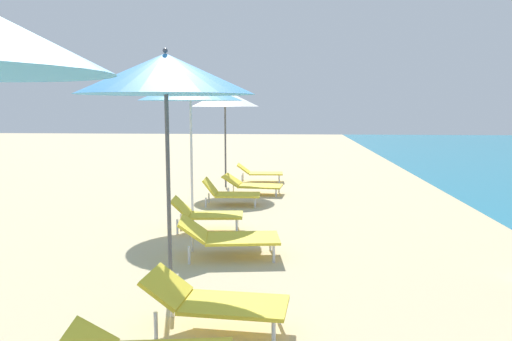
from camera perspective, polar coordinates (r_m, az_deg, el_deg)
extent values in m
cylinder|color=#4C4C51|center=(5.99, -10.21, -2.54)|extent=(0.05, 0.05, 2.35)
cone|color=#338CD8|center=(5.92, -10.53, 11.07)|extent=(2.11, 2.11, 0.48)
sphere|color=#4C4C51|center=(5.94, -10.60, 13.65)|extent=(0.06, 0.06, 0.06)
cube|color=yellow|center=(7.24, -1.59, -7.94)|extent=(1.15, 0.83, 0.04)
cube|color=yellow|center=(7.22, -7.39, -6.77)|extent=(0.48, 0.74, 0.30)
cylinder|color=silver|center=(7.59, 1.69, -8.38)|extent=(0.04, 0.04, 0.26)
cylinder|color=silver|center=(7.02, 2.10, -9.72)|extent=(0.04, 0.04, 0.26)
cylinder|color=silver|center=(7.59, -7.46, -8.45)|extent=(0.04, 0.04, 0.26)
cylinder|color=silver|center=(7.02, -7.83, -9.79)|extent=(0.04, 0.04, 0.26)
cube|color=yellow|center=(4.95, -2.51, -15.44)|extent=(1.07, 0.67, 0.04)
cube|color=yellow|center=(5.07, -10.43, -13.19)|extent=(0.43, 0.62, 0.29)
cylinder|color=silver|center=(5.17, 2.75, -16.20)|extent=(0.04, 0.04, 0.26)
cylinder|color=silver|center=(4.73, 2.07, -18.57)|extent=(0.04, 0.04, 0.26)
cylinder|color=silver|center=(5.40, -9.77, -15.24)|extent=(0.04, 0.04, 0.26)
cylinder|color=silver|center=(4.98, -11.65, -17.33)|extent=(0.04, 0.04, 0.26)
cylinder|color=silver|center=(9.95, -7.57, 1.42)|extent=(0.05, 0.05, 2.32)
cone|color=#338CD8|center=(9.90, -7.71, 9.38)|extent=(2.08, 2.08, 0.43)
sphere|color=silver|center=(9.91, -7.73, 10.79)|extent=(0.06, 0.06, 0.06)
cube|color=yellow|center=(10.93, -2.13, -2.86)|extent=(1.01, 0.66, 0.04)
cube|color=yellow|center=(10.96, -5.39, -1.86)|extent=(0.31, 0.63, 0.36)
cylinder|color=silver|center=(11.19, -0.02, -3.28)|extent=(0.04, 0.04, 0.22)
cylinder|color=silver|center=(10.68, -0.10, -3.81)|extent=(0.04, 0.04, 0.22)
cylinder|color=silver|center=(11.27, -5.56, -3.23)|extent=(0.04, 0.04, 0.22)
cylinder|color=silver|center=(10.77, -5.90, -3.75)|extent=(0.04, 0.04, 0.22)
cube|color=yellow|center=(8.75, -4.71, -5.24)|extent=(0.99, 0.65, 0.04)
cube|color=yellow|center=(8.78, -8.78, -4.18)|extent=(0.37, 0.60, 0.31)
cylinder|color=silver|center=(8.99, -2.21, -5.84)|extent=(0.04, 0.04, 0.26)
cylinder|color=silver|center=(8.53, -2.28, -6.58)|extent=(0.04, 0.04, 0.26)
cylinder|color=silver|center=(9.08, -8.77, -5.80)|extent=(0.04, 0.04, 0.26)
cylinder|color=silver|center=(8.62, -9.21, -6.52)|extent=(0.04, 0.04, 0.26)
cylinder|color=#4C4C51|center=(13.34, -3.60, 2.76)|extent=(0.05, 0.05, 2.20)
cone|color=white|center=(13.29, -3.65, 8.44)|extent=(1.84, 1.84, 0.44)
sphere|color=#4C4C51|center=(13.30, -3.66, 9.52)|extent=(0.06, 0.06, 0.06)
cube|color=yellow|center=(14.36, 1.16, -0.34)|extent=(1.01, 0.63, 0.04)
cube|color=yellow|center=(14.36, -1.49, 0.24)|extent=(0.39, 0.60, 0.28)
cylinder|color=silver|center=(14.62, 2.71, -0.72)|extent=(0.04, 0.04, 0.22)
cylinder|color=silver|center=(14.14, 2.75, -1.00)|extent=(0.04, 0.04, 0.22)
cylinder|color=silver|center=(14.63, -1.54, -0.70)|extent=(0.04, 0.04, 0.22)
cylinder|color=silver|center=(14.15, -1.64, -0.99)|extent=(0.04, 0.04, 0.22)
cube|color=yellow|center=(12.27, 0.52, -1.83)|extent=(1.14, 0.77, 0.04)
cube|color=yellow|center=(12.39, -2.83, -1.09)|extent=(0.48, 0.70, 0.27)
cylinder|color=silver|center=(12.50, 2.70, -2.20)|extent=(0.04, 0.04, 0.19)
cylinder|color=silver|center=(11.96, 2.37, -2.65)|extent=(0.04, 0.04, 0.19)
cylinder|color=silver|center=(12.71, -2.66, -2.04)|extent=(0.04, 0.04, 0.19)
cylinder|color=silver|center=(12.17, -3.23, -2.47)|extent=(0.04, 0.04, 0.19)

